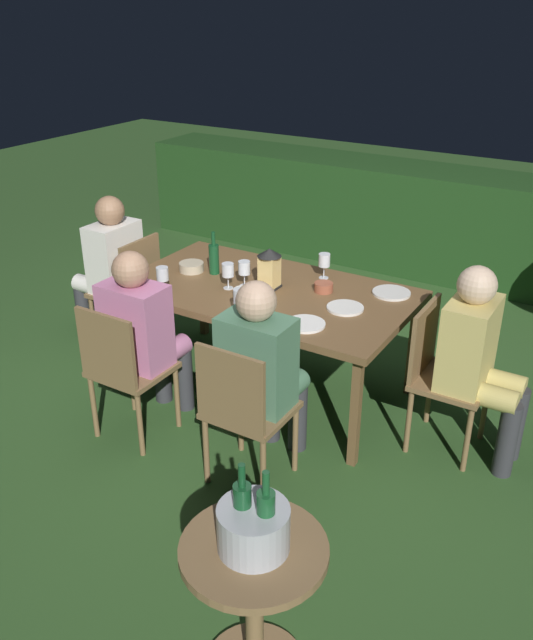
# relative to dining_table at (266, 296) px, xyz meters

# --- Properties ---
(ground_plane) EXTENTS (16.00, 16.00, 0.00)m
(ground_plane) POSITION_rel_dining_table_xyz_m (0.00, 0.00, -0.68)
(ground_plane) COLOR #2D5123
(dining_table) EXTENTS (1.83, 1.04, 0.73)m
(dining_table) POSITION_rel_dining_table_xyz_m (0.00, 0.00, 0.00)
(dining_table) COLOR brown
(dining_table) RESTS_ON ground
(chair_head_near) EXTENTS (0.40, 0.42, 0.87)m
(chair_head_near) POSITION_rel_dining_table_xyz_m (-1.16, 0.00, -0.20)
(chair_head_near) COLOR brown
(chair_head_near) RESTS_ON ground
(person_in_cream) EXTENTS (0.48, 0.38, 1.15)m
(person_in_cream) POSITION_rel_dining_table_xyz_m (-1.36, 0.00, -0.05)
(person_in_cream) COLOR white
(person_in_cream) RESTS_ON ground
(chair_side_left_b) EXTENTS (0.42, 0.40, 0.87)m
(chair_side_left_b) POSITION_rel_dining_table_xyz_m (0.41, -0.91, -0.20)
(chair_side_left_b) COLOR brown
(chair_side_left_b) RESTS_ON ground
(person_in_green) EXTENTS (0.38, 0.47, 1.15)m
(person_in_green) POSITION_rel_dining_table_xyz_m (0.41, -0.71, -0.05)
(person_in_green) COLOR #4C7A5B
(person_in_green) RESTS_ON ground
(chair_head_far) EXTENTS (0.40, 0.42, 0.87)m
(chair_head_far) POSITION_rel_dining_table_xyz_m (1.16, 0.00, -0.20)
(chair_head_far) COLOR brown
(chair_head_far) RESTS_ON ground
(person_in_mustard) EXTENTS (0.48, 0.38, 1.15)m
(person_in_mustard) POSITION_rel_dining_table_xyz_m (1.36, 0.00, -0.05)
(person_in_mustard) COLOR tan
(person_in_mustard) RESTS_ON ground
(chair_side_left_a) EXTENTS (0.42, 0.40, 0.87)m
(chair_side_left_a) POSITION_rel_dining_table_xyz_m (-0.41, -0.91, -0.20)
(chair_side_left_a) COLOR brown
(chair_side_left_a) RESTS_ON ground
(person_in_pink) EXTENTS (0.38, 0.47, 1.15)m
(person_in_pink) POSITION_rel_dining_table_xyz_m (-0.41, -0.71, -0.05)
(person_in_pink) COLOR #C675A3
(person_in_pink) RESTS_ON ground
(lantern_centerpiece) EXTENTS (0.15, 0.15, 0.27)m
(lantern_centerpiece) POSITION_rel_dining_table_xyz_m (0.01, 0.02, 0.20)
(lantern_centerpiece) COLOR black
(lantern_centerpiece) RESTS_ON dining_table
(green_bottle_on_table) EXTENTS (0.07, 0.07, 0.29)m
(green_bottle_on_table) POSITION_rel_dining_table_xyz_m (-0.44, 0.05, 0.16)
(green_bottle_on_table) COLOR #144723
(green_bottle_on_table) RESTS_ON dining_table
(wine_glass_a) EXTENTS (0.08, 0.08, 0.17)m
(wine_glass_a) POSITION_rel_dining_table_xyz_m (0.23, 0.35, 0.17)
(wine_glass_a) COLOR silver
(wine_glass_a) RESTS_ON dining_table
(wine_glass_b) EXTENTS (0.08, 0.08, 0.17)m
(wine_glass_b) POSITION_rel_dining_table_xyz_m (-0.52, -0.38, 0.17)
(wine_glass_b) COLOR silver
(wine_glass_b) RESTS_ON dining_table
(wine_glass_c) EXTENTS (0.08, 0.08, 0.17)m
(wine_glass_c) POSITION_rel_dining_table_xyz_m (-0.15, -0.03, 0.17)
(wine_glass_c) COLOR silver
(wine_glass_c) RESTS_ON dining_table
(wine_glass_d) EXTENTS (0.08, 0.08, 0.17)m
(wine_glass_d) POSITION_rel_dining_table_xyz_m (0.08, -0.42, 0.17)
(wine_glass_d) COLOR silver
(wine_glass_d) RESTS_ON dining_table
(wine_glass_e) EXTENTS (0.08, 0.08, 0.17)m
(wine_glass_e) POSITION_rel_dining_table_xyz_m (-0.21, -0.12, 0.17)
(wine_glass_e) COLOR silver
(wine_glass_e) RESTS_ON dining_table
(plate_a) EXTENTS (0.24, 0.24, 0.01)m
(plate_a) POSITION_rel_dining_table_xyz_m (0.71, 0.34, 0.06)
(plate_a) COLOR silver
(plate_a) RESTS_ON dining_table
(plate_b) EXTENTS (0.23, 0.23, 0.01)m
(plate_b) POSITION_rel_dining_table_xyz_m (0.46, -0.33, 0.06)
(plate_b) COLOR white
(plate_b) RESTS_ON dining_table
(plate_c) EXTENTS (0.22, 0.22, 0.01)m
(plate_c) POSITION_rel_dining_table_xyz_m (0.56, -0.02, 0.06)
(plate_c) COLOR white
(plate_c) RESTS_ON dining_table
(bowl_olives) EXTENTS (0.17, 0.17, 0.06)m
(bowl_olives) POSITION_rel_dining_table_xyz_m (-0.59, -0.00, 0.08)
(bowl_olives) COLOR #BCAD8E
(bowl_olives) RESTS_ON dining_table
(bowl_bread) EXTENTS (0.12, 0.12, 0.06)m
(bowl_bread) POSITION_rel_dining_table_xyz_m (0.33, 0.15, 0.08)
(bowl_bread) COLOR #9E5138
(bowl_bread) RESTS_ON dining_table
(bowl_salad) EXTENTS (0.12, 0.12, 0.06)m
(bowl_salad) POSITION_rel_dining_table_xyz_m (-0.05, -0.19, 0.08)
(bowl_salad) COLOR silver
(bowl_salad) RESTS_ON dining_table
(side_table) EXTENTS (0.54, 0.54, 0.65)m
(side_table) POSITION_rel_dining_table_xyz_m (1.07, -1.84, -0.25)
(side_table) COLOR brown
(side_table) RESTS_ON ground
(ice_bucket) EXTENTS (0.26, 0.26, 0.34)m
(ice_bucket) POSITION_rel_dining_table_xyz_m (1.07, -1.84, 0.07)
(ice_bucket) COLOR #B2B7BF
(ice_bucket) RESTS_ON side_table
(hedge_backdrop) EXTENTS (5.68, 0.70, 0.97)m
(hedge_backdrop) POSITION_rel_dining_table_xyz_m (0.00, 2.69, -0.20)
(hedge_backdrop) COLOR #1E4219
(hedge_backdrop) RESTS_ON ground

